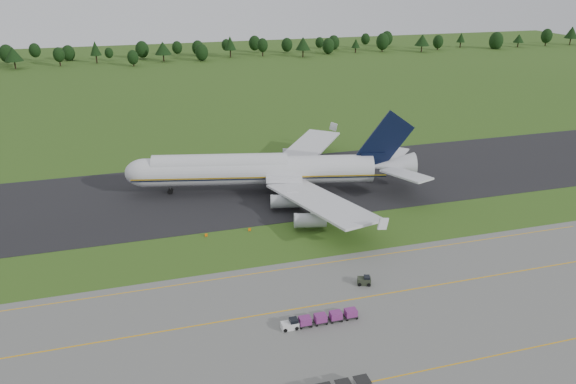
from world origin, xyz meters
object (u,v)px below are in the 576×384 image
object	(u,v)px
utility_cart	(364,281)
aircraft	(265,170)
baggage_train	(319,319)
edge_markers	(228,232)

from	to	relation	value
utility_cart	aircraft	bearing A→B (deg)	96.91
baggage_train	aircraft	bearing A→B (deg)	84.16
baggage_train	utility_cart	xyz separation A→B (m)	(10.67, 8.10, -0.18)
aircraft	utility_cart	size ratio (longest dim) A/B	27.44
utility_cart	edge_markers	world-z (taller)	utility_cart
aircraft	edge_markers	size ratio (longest dim) A/B	7.39
baggage_train	edge_markers	xyz separation A→B (m)	(-7.05, 32.84, -0.54)
utility_cart	edge_markers	distance (m)	30.44
aircraft	baggage_train	xyz separation A→B (m)	(-5.33, -52.13, -4.53)
aircraft	edge_markers	world-z (taller)	aircraft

